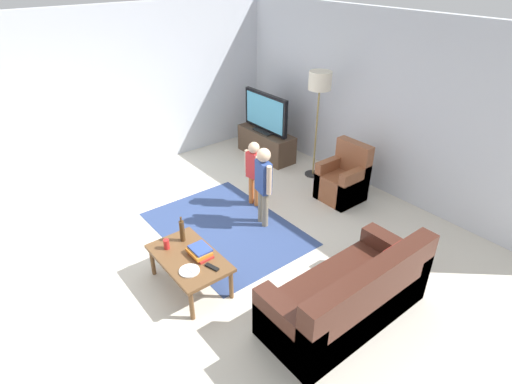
{
  "coord_description": "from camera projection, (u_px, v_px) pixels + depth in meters",
  "views": [
    {
      "loc": [
        3.64,
        -2.27,
        3.34
      ],
      "look_at": [
        0.0,
        0.6,
        0.65
      ],
      "focal_mm": 28.92,
      "sensor_mm": 36.0,
      "label": 1
    }
  ],
  "objects": [
    {
      "name": "book_stack",
      "position": [
        200.0,
        252.0,
        4.58
      ],
      "size": [
        0.28,
        0.22,
        0.09
      ],
      "color": "red",
      "rests_on": "coffee_table"
    },
    {
      "name": "coffee_table",
      "position": [
        189.0,
        260.0,
        4.6
      ],
      "size": [
        1.0,
        0.6,
        0.42
      ],
      "color": "brown",
      "rests_on": "ground"
    },
    {
      "name": "tv_remote",
      "position": [
        212.0,
        267.0,
        4.41
      ],
      "size": [
        0.18,
        0.09,
        0.02
      ],
      "primitive_type": "cube",
      "rotation": [
        0.0,
        0.0,
        0.28
      ],
      "color": "black",
      "rests_on": "coffee_table"
    },
    {
      "name": "bottle",
      "position": [
        182.0,
        231.0,
        4.76
      ],
      "size": [
        0.06,
        0.06,
        0.33
      ],
      "color": "#4C3319",
      "rests_on": "coffee_table"
    },
    {
      "name": "couch",
      "position": [
        351.0,
        299.0,
        4.19
      ],
      "size": [
        0.8,
        1.8,
        0.86
      ],
      "color": "#472319",
      "rests_on": "ground"
    },
    {
      "name": "ground",
      "position": [
        220.0,
        249.0,
        5.36
      ],
      "size": [
        7.8,
        7.8,
        0.0
      ],
      "primitive_type": "plane",
      "color": "beige"
    },
    {
      "name": "wall_left",
      "position": [
        113.0,
        94.0,
        6.72
      ],
      "size": [
        0.12,
        6.0,
        2.7
      ],
      "primitive_type": "cube",
      "color": "silver",
      "rests_on": "ground"
    },
    {
      "name": "armchair",
      "position": [
        344.0,
        181.0,
        6.36
      ],
      "size": [
        0.6,
        0.6,
        0.9
      ],
      "color": "brown",
      "rests_on": "ground"
    },
    {
      "name": "soda_can",
      "position": [
        167.0,
        244.0,
        4.67
      ],
      "size": [
        0.07,
        0.07,
        0.12
      ],
      "primitive_type": "cylinder",
      "color": "red",
      "rests_on": "coffee_table"
    },
    {
      "name": "tv",
      "position": [
        266.0,
        113.0,
        7.41
      ],
      "size": [
        1.1,
        0.28,
        0.71
      ],
      "color": "black",
      "rests_on": "tv_stand"
    },
    {
      "name": "child_center",
      "position": [
        263.0,
        180.0,
        5.53
      ],
      "size": [
        0.38,
        0.19,
        1.16
      ],
      "color": "gray",
      "rests_on": "ground"
    },
    {
      "name": "wall_back",
      "position": [
        379.0,
        104.0,
        6.29
      ],
      "size": [
        6.0,
        0.12,
        2.7
      ],
      "primitive_type": "cube",
      "color": "silver",
      "rests_on": "ground"
    },
    {
      "name": "floor_lamp",
      "position": [
        320.0,
        87.0,
        6.4
      ],
      "size": [
        0.36,
        0.36,
        1.78
      ],
      "color": "#262626",
      "rests_on": "ground"
    },
    {
      "name": "tv_stand",
      "position": [
        266.0,
        144.0,
        7.72
      ],
      "size": [
        1.2,
        0.44,
        0.5
      ],
      "color": "#4C3828",
      "rests_on": "ground"
    },
    {
      "name": "plate",
      "position": [
        189.0,
        271.0,
        4.36
      ],
      "size": [
        0.22,
        0.22,
        0.02
      ],
      "color": "white",
      "rests_on": "coffee_table"
    },
    {
      "name": "child_near_tv",
      "position": [
        254.0,
        168.0,
        6.03
      ],
      "size": [
        0.34,
        0.17,
        1.02
      ],
      "color": "orange",
      "rests_on": "ground"
    },
    {
      "name": "area_rug",
      "position": [
        226.0,
        228.0,
        5.76
      ],
      "size": [
        2.2,
        1.6,
        0.01
      ],
      "primitive_type": "cube",
      "color": "#33477A",
      "rests_on": "ground"
    }
  ]
}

